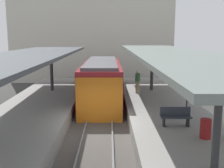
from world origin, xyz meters
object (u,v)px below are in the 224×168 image
Objects in this scene: platform_bench at (176,116)px; passenger_mid_platform at (138,82)px; litter_bin at (206,129)px; platform_sign at (188,83)px; commuter_train at (102,82)px.

passenger_mid_platform is (-1.00, 7.26, 0.40)m from platform_bench.
passenger_mid_platform is at bearing 101.74° from litter_bin.
platform_bench is 0.84× the size of passenger_mid_platform.
platform_sign is at bearing -67.57° from passenger_mid_platform.
platform_sign is 1.33× the size of passenger_mid_platform.
commuter_train is 12.65× the size of litter_bin.
litter_bin is (4.43, -9.52, -0.33)m from commuter_train.
commuter_train is 6.07× the size of passenger_mid_platform.
commuter_train reaches higher than passenger_mid_platform.
commuter_train is 7.23× the size of platform_bench.
commuter_train is at bearing 114.97° from litter_bin.
litter_bin is at bearing -65.03° from commuter_train.
commuter_train is 2.70m from passenger_mid_platform.
litter_bin is (-0.28, -3.70, -1.22)m from platform_sign.
platform_sign is 2.76× the size of litter_bin.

